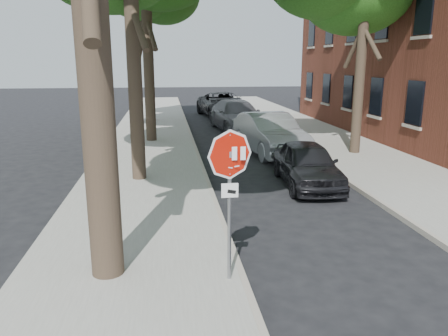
% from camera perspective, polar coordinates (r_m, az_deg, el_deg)
% --- Properties ---
extents(ground, '(120.00, 120.00, 0.00)m').
position_cam_1_polar(ground, '(7.97, 5.83, -14.58)').
color(ground, black).
rests_on(ground, ground).
extents(sidewalk_left, '(4.00, 55.00, 0.12)m').
position_cam_1_polar(sidewalk_left, '(19.19, -9.88, 2.40)').
color(sidewalk_left, gray).
rests_on(sidewalk_left, ground).
extents(sidewalk_right, '(4.00, 55.00, 0.12)m').
position_cam_1_polar(sidewalk_right, '(20.67, 14.40, 2.97)').
color(sidewalk_right, gray).
rests_on(sidewalk_right, ground).
extents(curb_left, '(0.12, 55.00, 0.13)m').
position_cam_1_polar(curb_left, '(19.21, -3.76, 2.60)').
color(curb_left, '#9E9384').
rests_on(curb_left, ground).
extents(curb_right, '(0.12, 55.00, 0.13)m').
position_cam_1_polar(curb_right, '(19.99, 8.94, 2.90)').
color(curb_right, '#9E9384').
rests_on(curb_right, ground).
extents(stop_sign, '(0.76, 0.34, 2.61)m').
position_cam_1_polar(stop_sign, '(7.10, 0.75, -1.15)').
color(stop_sign, gray).
rests_on(stop_sign, sidewalk_left).
extents(tree_far, '(5.29, 4.91, 9.33)m').
position_cam_1_polar(tree_far, '(28.15, -10.32, 20.57)').
color(tree_far, black).
rests_on(tree_far, sidewalk_left).
extents(car_a, '(1.86, 4.10, 1.37)m').
position_cam_1_polar(car_a, '(13.74, 10.82, 0.51)').
color(car_a, black).
rests_on(car_a, ground).
extents(car_b, '(2.43, 5.31, 1.69)m').
position_cam_1_polar(car_b, '(18.29, 5.97, 4.47)').
color(car_b, gray).
rests_on(car_b, ground).
extents(car_c, '(2.91, 5.91, 1.65)m').
position_cam_1_polar(car_c, '(24.51, 1.69, 6.85)').
color(car_c, '#4F4E54').
rests_on(car_c, ground).
extents(car_d, '(3.51, 6.36, 1.69)m').
position_cam_1_polar(car_d, '(30.60, -0.09, 8.27)').
color(car_d, black).
rests_on(car_d, ground).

